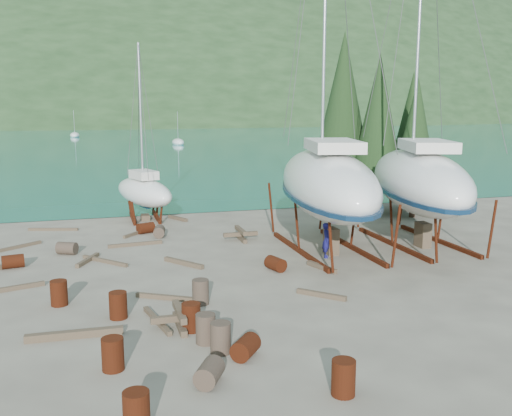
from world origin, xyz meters
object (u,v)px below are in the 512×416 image
object	(u,v)px
large_sailboat_far	(419,180)
worker	(326,240)
large_sailboat_near	(327,182)
small_sailboat_shore	(144,191)

from	to	relation	value
large_sailboat_far	worker	bearing A→B (deg)	-150.52
large_sailboat_near	worker	xyz separation A→B (m)	(-0.45, -1.14, -2.51)
large_sailboat_near	large_sailboat_far	size ratio (longest dim) A/B	1.03
large_sailboat_near	worker	size ratio (longest dim) A/B	12.86
large_sailboat_far	worker	world-z (taller)	large_sailboat_far
worker	small_sailboat_shore	bearing A→B (deg)	55.44
large_sailboat_far	worker	xyz separation A→B (m)	(-5.29, -1.10, -2.45)
small_sailboat_shore	worker	size ratio (longest dim) A/B	6.52
large_sailboat_far	worker	size ratio (longest dim) A/B	12.46
large_sailboat_near	worker	world-z (taller)	large_sailboat_near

